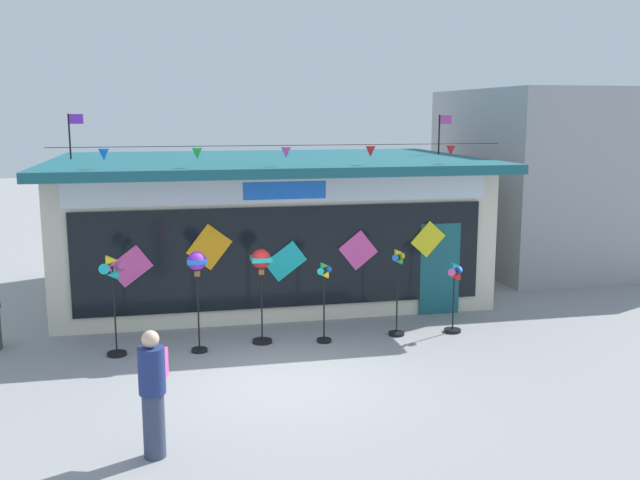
{
  "coord_description": "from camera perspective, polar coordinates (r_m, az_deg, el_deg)",
  "views": [
    {
      "loc": [
        -1.7,
        -11.15,
        4.34
      ],
      "look_at": [
        1.23,
        2.55,
        1.84
      ],
      "focal_mm": 40.07,
      "sensor_mm": 36.0,
      "label": 1
    }
  ],
  "objects": [
    {
      "name": "ground_plane",
      "position": [
        12.08,
        -3.24,
        -10.94
      ],
      "size": [
        80.0,
        80.0,
        0.0
      ],
      "primitive_type": "plane",
      "color": "gray"
    },
    {
      "name": "wind_spinner_far_right",
      "position": [
        14.43,
        10.68,
        -3.87
      ],
      "size": [
        0.38,
        0.34,
        1.44
      ],
      "color": "black",
      "rests_on": "ground_plane"
    },
    {
      "name": "neighbour_building",
      "position": [
        22.06,
        19.07,
        4.77
      ],
      "size": [
        6.01,
        6.22,
        4.98
      ],
      "primitive_type": "cube",
      "color": "#99999E",
      "rests_on": "ground_plane"
    },
    {
      "name": "kite_shop_building",
      "position": [
        17.51,
        -4.35,
        1.33
      ],
      "size": [
        9.82,
        6.77,
        4.32
      ],
      "color": "beige",
      "rests_on": "ground_plane"
    },
    {
      "name": "wind_spinner_center_right",
      "position": [
        13.56,
        0.35,
        -4.37
      ],
      "size": [
        0.32,
        0.29,
        1.57
      ],
      "color": "black",
      "rests_on": "ground_plane"
    },
    {
      "name": "wind_spinner_center_left",
      "position": [
        13.46,
        -4.72,
        -2.38
      ],
      "size": [
        0.38,
        0.38,
        1.83
      ],
      "color": "black",
      "rests_on": "ground_plane"
    },
    {
      "name": "wind_spinner_right",
      "position": [
        14.05,
        6.22,
        -3.85
      ],
      "size": [
        0.32,
        0.32,
        1.74
      ],
      "color": "black",
      "rests_on": "ground_plane"
    },
    {
      "name": "person_near_camera",
      "position": [
        9.44,
        -13.19,
        -11.62
      ],
      "size": [
        0.38,
        0.48,
        1.68
      ],
      "rotation": [
        0.0,
        0.0,
        5.98
      ],
      "color": "#333D56",
      "rests_on": "ground_plane"
    },
    {
      "name": "wind_spinner_far_left",
      "position": [
        13.24,
        -16.19,
        -3.55
      ],
      "size": [
        0.45,
        0.35,
        1.87
      ],
      "color": "black",
      "rests_on": "ground_plane"
    },
    {
      "name": "wind_spinner_left",
      "position": [
        13.08,
        -9.79,
        -2.43
      ],
      "size": [
        0.35,
        0.35,
        1.88
      ],
      "color": "black",
      "rests_on": "ground_plane"
    }
  ]
}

